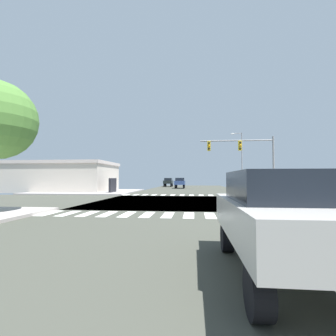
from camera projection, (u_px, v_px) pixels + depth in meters
name	position (u px, v px, depth m)	size (l,w,h in m)	color
ground	(187.00, 202.00, 19.18)	(90.00, 90.00, 0.05)	#404138
sidewalk_corner_ne	(299.00, 193.00, 29.78)	(12.00, 12.00, 0.14)	#A09B91
sidewalk_corner_nw	(89.00, 192.00, 32.44)	(12.00, 12.00, 0.14)	#9C9596
crosswalk_near	(178.00, 215.00, 11.95)	(13.50, 2.00, 0.01)	white
crosswalk_far	(187.00, 195.00, 26.46)	(13.50, 2.00, 0.01)	white
traffic_signal_mast	(244.00, 151.00, 26.36)	(7.64, 0.55, 6.18)	gray
street_lamp	(240.00, 156.00, 38.94)	(1.78, 0.32, 8.92)	gray
bank_building	(55.00, 177.00, 33.91)	(16.98, 8.63, 3.97)	beige
sedan_nearside_1	(168.00, 182.00, 54.19)	(1.80, 4.30, 1.88)	black
sedan_farside_2	(278.00, 213.00, 4.50)	(1.80, 4.30, 1.88)	black
sedan_queued_4	(180.00, 182.00, 45.27)	(1.80, 4.30, 1.88)	black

